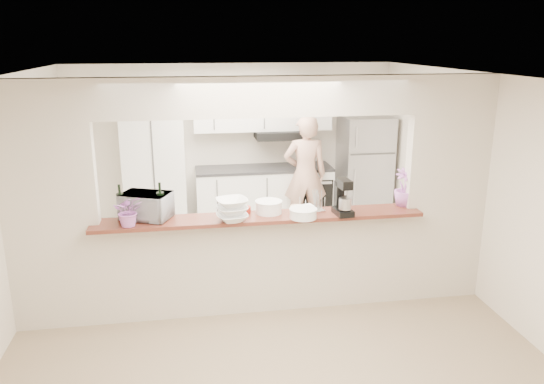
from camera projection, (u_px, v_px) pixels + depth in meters
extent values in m
plane|color=tan|center=(260.00, 308.00, 5.81)|extent=(6.00, 6.00, 0.00)
cube|color=beige|center=(244.00, 254.00, 7.28)|extent=(5.00, 2.90, 0.01)
cube|color=beige|center=(51.00, 209.00, 5.14)|extent=(0.90, 0.15, 2.50)
cube|color=beige|center=(445.00, 191.00, 5.78)|extent=(0.90, 0.15, 2.50)
cube|color=beige|center=(259.00, 97.00, 5.17)|extent=(3.20, 0.15, 0.40)
cube|color=beige|center=(260.00, 264.00, 5.66)|extent=(3.20, 0.15, 1.05)
cube|color=brown|center=(260.00, 218.00, 5.46)|extent=(3.40, 0.38, 0.04)
cube|color=silver|center=(155.00, 164.00, 7.89)|extent=(0.90, 0.60, 2.10)
cube|color=silver|center=(264.00, 198.00, 8.31)|extent=(2.10, 0.60, 0.90)
cube|color=#302F32|center=(264.00, 169.00, 8.18)|extent=(2.10, 0.62, 0.04)
cube|color=silver|center=(263.00, 106.00, 8.04)|extent=(2.10, 0.35, 0.75)
cube|color=black|center=(280.00, 135.00, 8.10)|extent=(0.75, 0.45, 0.12)
cube|color=black|center=(315.00, 198.00, 8.13)|extent=(0.55, 0.02, 0.55)
cube|color=#9D9DA1|center=(364.00, 170.00, 8.41)|extent=(0.75, 0.70, 1.70)
imported|color=#E77ADC|center=(129.00, 211.00, 5.12)|extent=(0.30, 0.27, 0.31)
cylinder|color=black|center=(121.00, 206.00, 5.32)|extent=(0.07, 0.07, 0.27)
cylinder|color=black|center=(119.00, 189.00, 5.27)|extent=(0.02, 0.02, 0.09)
cylinder|color=black|center=(161.00, 206.00, 5.29)|extent=(0.08, 0.08, 0.29)
cylinder|color=black|center=(160.00, 187.00, 5.23)|extent=(0.03, 0.03, 0.10)
imported|color=#AEAEB3|center=(146.00, 206.00, 5.34)|extent=(0.57, 0.48, 0.27)
imported|color=white|center=(232.00, 210.00, 5.27)|extent=(0.37, 0.37, 0.23)
cylinder|color=white|center=(269.00, 207.00, 5.53)|extent=(0.27, 0.27, 0.12)
cylinder|color=white|center=(269.00, 201.00, 5.51)|extent=(0.28, 0.28, 0.01)
cylinder|color=white|center=(303.00, 214.00, 5.38)|extent=(0.28, 0.28, 0.09)
cylinder|color=white|center=(303.00, 209.00, 5.36)|extent=(0.29, 0.29, 0.01)
cylinder|color=maroon|center=(244.00, 210.00, 5.55)|extent=(0.14, 0.14, 0.06)
cylinder|color=tan|center=(298.00, 210.00, 5.53)|extent=(0.16, 0.16, 0.08)
cube|color=silver|center=(312.00, 211.00, 5.59)|extent=(0.28, 0.21, 0.02)
cube|color=white|center=(312.00, 207.00, 5.58)|extent=(0.13, 0.13, 0.06)
cube|color=black|center=(343.00, 212.00, 5.49)|extent=(0.19, 0.27, 0.06)
cube|color=black|center=(340.00, 194.00, 5.53)|extent=(0.12, 0.10, 0.27)
cube|color=black|center=(344.00, 184.00, 5.40)|extent=(0.13, 0.23, 0.09)
cylinder|color=#B7B7BC|center=(345.00, 204.00, 5.41)|extent=(0.13, 0.13, 0.12)
imported|color=#B66ECC|center=(405.00, 187.00, 5.75)|extent=(0.24, 0.24, 0.41)
imported|color=tan|center=(305.00, 175.00, 7.90)|extent=(0.67, 0.46, 1.78)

